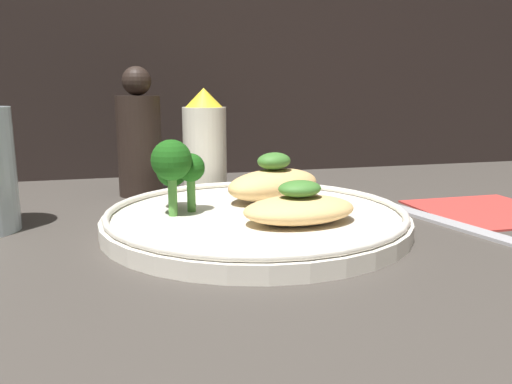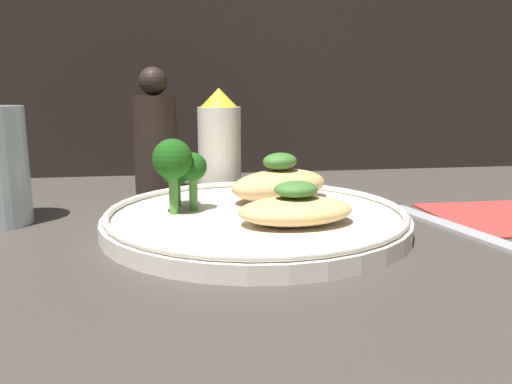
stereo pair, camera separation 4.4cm
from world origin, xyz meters
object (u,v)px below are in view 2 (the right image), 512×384
plate (256,218)px  broccoli_bunch (178,165)px  pepper_grinder (155,138)px  sauce_bottle (220,142)px

plate → broccoli_bunch: (-6.84, 2.22, 4.64)cm
broccoli_bunch → pepper_grinder: bearing=99.4°
sauce_bottle → pepper_grinder: bearing=180.0°
plate → sauce_bottle: sauce_bottle is taller
broccoli_bunch → sauce_bottle: (5.14, 15.89, 0.41)cm
plate → pepper_grinder: 21.21cm
broccoli_bunch → plate: bearing=-18.0°
plate → sauce_bottle: bearing=95.4°
broccoli_bunch → pepper_grinder: size_ratio=0.45×
plate → sauce_bottle: size_ratio=2.17×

